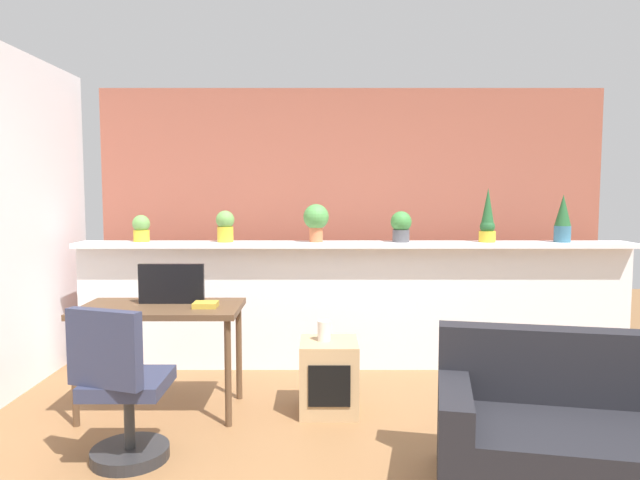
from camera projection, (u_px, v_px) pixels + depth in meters
The scene contains 16 objects.
divider_wall at pixel (351, 307), 4.95m from camera, with size 4.73×0.16×1.06m, color white.
plant_shelf at pixel (352, 244), 4.86m from camera, with size 4.73×0.33×0.04m, color white.
brick_wall_behind at pixel (348, 221), 5.49m from camera, with size 4.73×0.10×2.50m, color #9E5442.
potted_plant_0 at pixel (138, 228), 4.88m from camera, with size 0.15×0.15×0.23m.
potted_plant_1 at pixel (223, 226), 4.85m from camera, with size 0.16×0.16×0.27m.
potted_plant_2 at pixel (313, 219), 4.86m from camera, with size 0.22×0.22×0.32m.
potted_plant_3 at pixel (398, 226), 4.86m from camera, with size 0.18×0.18×0.26m.
potted_plant_4 at pixel (485, 219), 4.85m from camera, with size 0.14×0.14×0.46m.
potted_plant_5 at pixel (560, 219), 4.85m from camera, with size 0.14×0.14×0.40m.
desk at pixel (158, 318), 3.93m from camera, with size 1.10×0.60×0.75m.
tv_monitor at pixel (169, 284), 3.99m from camera, with size 0.46×0.04×0.28m, color black.
office_chair at pixel (119, 397), 3.18m from camera, with size 0.50×0.50×0.91m.
side_cube_shelf at pixel (326, 377), 3.97m from camera, with size 0.40×0.41×0.50m.
vase_on_shelf at pixel (322, 331), 3.96m from camera, with size 0.09×0.09×0.14m, color silver.
book_on_desk at pixel (203, 305), 3.87m from camera, with size 0.16×0.14×0.04m, color gold.
couch at pixel (595, 444), 2.84m from camera, with size 1.68×1.06×0.80m.
Camera 1 is at (-0.29, -2.88, 1.54)m, focal length 32.02 mm.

